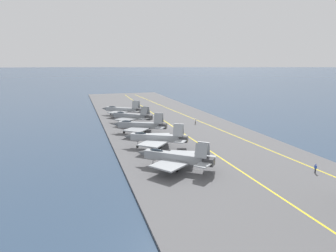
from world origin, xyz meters
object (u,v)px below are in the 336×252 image
object	(u,v)px
parked_jet_nearest	(175,157)
parked_jet_second	(157,138)
parked_jet_third	(140,125)
parked_jet_fourth	(131,116)
crew_white_vest	(195,121)
crew_blue_vest	(316,168)
parked_jet_fifth	(123,110)

from	to	relation	value
parked_jet_nearest	parked_jet_second	size ratio (longest dim) A/B	0.95
parked_jet_third	parked_jet_fourth	size ratio (longest dim) A/B	1.10
parked_jet_second	crew_white_vest	bearing A→B (deg)	-39.79
parked_jet_nearest	crew_blue_vest	xyz separation A→B (m)	(-9.62, -24.07, -1.42)
parked_jet_second	parked_jet_nearest	bearing A→B (deg)	179.17
parked_jet_third	parked_jet_fourth	distance (m)	14.38
parked_jet_second	crew_white_vest	world-z (taller)	parked_jet_second
parked_jet_fourth	crew_blue_vest	size ratio (longest dim) A/B	7.94
parked_jet_nearest	crew_blue_vest	bearing A→B (deg)	-111.77
parked_jet_second	parked_jet_third	xyz separation A→B (m)	(15.66, 0.61, -0.14)
parked_jet_fourth	parked_jet_third	bearing A→B (deg)	-179.90
parked_jet_nearest	parked_jet_fifth	distance (m)	60.13
parked_jet_second	crew_blue_vest	world-z (taller)	parked_jet_second
parked_jet_nearest	parked_jet_third	distance (m)	30.15
parked_jet_third	crew_white_vest	bearing A→B (deg)	-68.83
parked_jet_nearest	parked_jet_second	bearing A→B (deg)	-0.83
parked_jet_third	parked_jet_fifth	xyz separation A→B (m)	(29.98, 0.36, -0.15)
crew_blue_vest	parked_jet_nearest	bearing A→B (deg)	68.23
parked_jet_second	parked_jet_fourth	size ratio (longest dim) A/B	1.06
parked_jet_third	crew_blue_vest	xyz separation A→B (m)	(-39.76, -24.47, -1.50)
crew_blue_vest	parked_jet_fifth	bearing A→B (deg)	19.60
parked_jet_nearest	parked_jet_third	bearing A→B (deg)	0.76
parked_jet_nearest	crew_white_vest	xyz separation A→B (m)	(37.95, -19.75, -1.41)
parked_jet_nearest	parked_jet_fifth	bearing A→B (deg)	0.73
parked_jet_fifth	crew_blue_vest	bearing A→B (deg)	-160.40
parked_jet_nearest	parked_jet_second	xyz separation A→B (m)	(14.48, -0.21, 0.22)
parked_jet_nearest	parked_jet_fourth	bearing A→B (deg)	0.54
parked_jet_third	parked_jet_second	bearing A→B (deg)	-177.78
parked_jet_second	crew_white_vest	xyz separation A→B (m)	(23.47, -19.54, -1.63)
parked_jet_nearest	parked_jet_third	world-z (taller)	parked_jet_third
parked_jet_fourth	crew_white_vest	xyz separation A→B (m)	(-6.58, -20.17, -1.57)
parked_jet_third	crew_blue_vest	distance (m)	46.71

